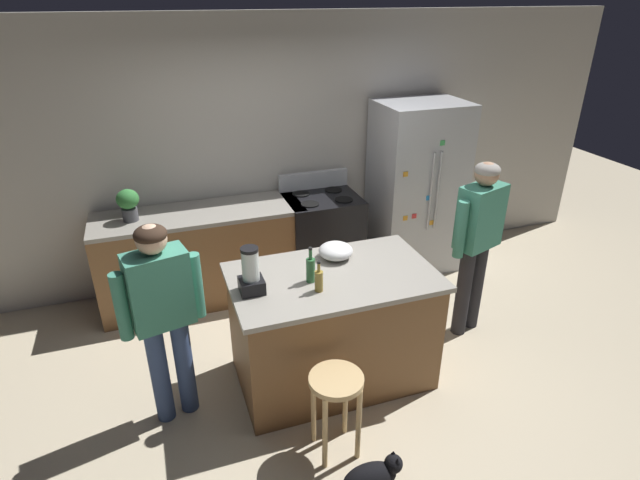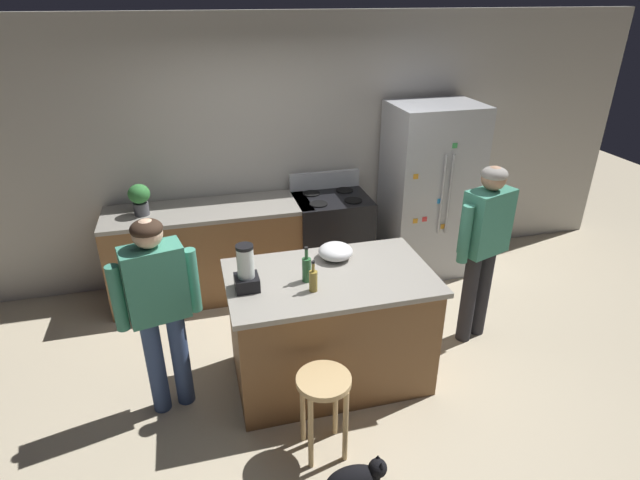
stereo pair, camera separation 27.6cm
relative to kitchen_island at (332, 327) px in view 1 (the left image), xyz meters
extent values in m
plane|color=beige|center=(0.00, 0.00, -0.48)|extent=(14.00, 14.00, 0.00)
cube|color=#BCB7AD|center=(0.00, 1.95, 0.87)|extent=(8.00, 0.10, 2.70)
cube|color=brown|center=(0.00, 0.00, -0.02)|extent=(1.48, 0.87, 0.91)
cube|color=gray|center=(0.00, 0.00, 0.45)|extent=(1.54, 0.93, 0.04)
cube|color=brown|center=(-0.80, 1.55, -0.02)|extent=(2.00, 0.64, 0.91)
cube|color=gray|center=(-0.80, 1.55, 0.45)|extent=(2.00, 0.64, 0.04)
cube|color=#B7BABF|center=(1.52, 1.50, 0.45)|extent=(0.90, 0.70, 1.85)
cylinder|color=#B7BABF|center=(1.48, 1.13, 0.54)|extent=(0.02, 0.02, 0.83)
cylinder|color=#B7BABF|center=(1.56, 1.13, 0.54)|extent=(0.02, 0.02, 0.83)
cube|color=#268CD8|center=(1.47, 1.15, 0.47)|extent=(0.05, 0.01, 0.05)
cube|color=orange|center=(1.54, 1.15, 0.19)|extent=(0.05, 0.01, 0.05)
cube|color=red|center=(1.32, 1.15, 0.29)|extent=(0.05, 0.01, 0.05)
cube|color=#3FB259|center=(1.56, 1.15, 1.04)|extent=(0.05, 0.01, 0.05)
cube|color=orange|center=(1.22, 1.15, 0.28)|extent=(0.05, 0.01, 0.05)
cube|color=orange|center=(1.18, 1.15, 0.76)|extent=(0.05, 0.01, 0.05)
cube|color=black|center=(0.45, 1.52, 0.00)|extent=(0.76, 0.64, 0.95)
cube|color=black|center=(0.45, 1.20, -0.05)|extent=(0.60, 0.01, 0.24)
cube|color=#B7BABF|center=(0.45, 1.81, 0.56)|extent=(0.76, 0.06, 0.18)
cylinder|color=black|center=(0.27, 1.37, 0.48)|extent=(0.18, 0.18, 0.01)
cylinder|color=black|center=(0.63, 1.37, 0.48)|extent=(0.18, 0.18, 0.01)
cylinder|color=black|center=(0.27, 1.67, 0.48)|extent=(0.18, 0.18, 0.01)
cylinder|color=black|center=(0.63, 1.67, 0.48)|extent=(0.18, 0.18, 0.01)
cylinder|color=#384C7A|center=(-1.32, -0.03, -0.07)|extent=(0.16, 0.16, 0.81)
cylinder|color=#384C7A|center=(-1.15, 0.01, -0.07)|extent=(0.16, 0.16, 0.81)
cube|color=#3F8C72|center=(-1.24, -0.01, 0.60)|extent=(0.44, 0.30, 0.54)
cylinder|color=#3F8C72|center=(-1.48, -0.06, 0.55)|extent=(0.11, 0.11, 0.49)
cylinder|color=#3F8C72|center=(-0.99, 0.05, 0.55)|extent=(0.11, 0.11, 0.49)
sphere|color=#D8AD8C|center=(-1.24, -0.01, 0.97)|extent=(0.24, 0.24, 0.20)
ellipsoid|color=#332319|center=(-1.24, -0.01, 1.01)|extent=(0.25, 0.25, 0.12)
cylinder|color=#26262B|center=(1.48, 0.23, -0.04)|extent=(0.16, 0.16, 0.87)
cylinder|color=#26262B|center=(1.31, 0.17, -0.04)|extent=(0.16, 0.16, 0.87)
cube|color=#3F8C72|center=(1.40, 0.20, 0.67)|extent=(0.45, 0.34, 0.55)
cylinder|color=#3F8C72|center=(1.64, 0.28, 0.62)|extent=(0.11, 0.11, 0.50)
cylinder|color=#3F8C72|center=(1.16, 0.12, 0.62)|extent=(0.11, 0.11, 0.50)
sphere|color=tan|center=(1.40, 0.20, 1.04)|extent=(0.25, 0.25, 0.20)
ellipsoid|color=gray|center=(1.40, 0.20, 1.08)|extent=(0.27, 0.27, 0.12)
cylinder|color=tan|center=(-0.24, -0.72, 0.13)|extent=(0.36, 0.36, 0.04)
cylinder|color=tan|center=(-0.36, -0.83, -0.18)|extent=(0.04, 0.04, 0.59)
cylinder|color=tan|center=(-0.12, -0.83, -0.18)|extent=(0.04, 0.04, 0.59)
cylinder|color=tan|center=(-0.36, -0.60, -0.18)|extent=(0.04, 0.04, 0.59)
cylinder|color=tan|center=(-0.12, -0.60, -0.18)|extent=(0.04, 0.04, 0.59)
ellipsoid|color=black|center=(-0.15, -1.09, -0.38)|extent=(0.36, 0.18, 0.20)
sphere|color=black|center=(0.01, -1.09, -0.31)|extent=(0.12, 0.12, 0.12)
cone|color=black|center=(0.02, -1.12, -0.25)|extent=(0.04, 0.04, 0.03)
cone|color=black|center=(0.02, -1.06, -0.25)|extent=(0.04, 0.04, 0.03)
cylinder|color=#4C4C51|center=(-1.41, 1.55, 0.53)|extent=(0.14, 0.14, 0.12)
ellipsoid|color=#337A38|center=(-1.41, 1.55, 0.68)|extent=(0.20, 0.20, 0.18)
cube|color=black|center=(-0.62, -0.03, 0.52)|extent=(0.17, 0.17, 0.10)
cylinder|color=silver|center=(-0.62, -0.03, 0.68)|extent=(0.12, 0.12, 0.22)
cylinder|color=black|center=(-0.62, -0.03, 0.81)|extent=(0.12, 0.12, 0.02)
cylinder|color=olive|center=(-0.17, -0.18, 0.55)|extent=(0.06, 0.06, 0.15)
cylinder|color=olive|center=(-0.17, -0.18, 0.66)|extent=(0.02, 0.02, 0.07)
cylinder|color=black|center=(-0.17, -0.18, 0.70)|extent=(0.03, 0.03, 0.02)
cylinder|color=#2D6638|center=(-0.19, -0.03, 0.56)|extent=(0.07, 0.07, 0.18)
cylinder|color=#2D6638|center=(-0.19, -0.03, 0.69)|extent=(0.03, 0.03, 0.08)
cylinder|color=black|center=(-0.19, -0.03, 0.74)|extent=(0.03, 0.03, 0.02)
ellipsoid|color=white|center=(0.11, 0.25, 0.53)|extent=(0.27, 0.27, 0.12)
camera|label=1|loc=(-1.17, -3.07, 2.38)|focal=28.56mm
camera|label=2|loc=(-0.91, -3.15, 2.38)|focal=28.56mm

